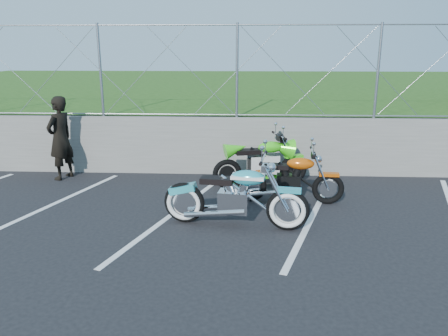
{
  "coord_description": "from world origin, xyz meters",
  "views": [
    {
      "loc": [
        1.21,
        -6.14,
        2.78
      ],
      "look_at": [
        0.83,
        1.3,
        0.73
      ],
      "focal_mm": 35.0,
      "sensor_mm": 36.0,
      "label": 1
    }
  ],
  "objects_px": {
    "naked_orange": "(291,181)",
    "person_standing": "(60,138)",
    "cruiser_turquoise": "(237,199)",
    "sportbike_green": "(262,164)"
  },
  "relations": [
    {
      "from": "naked_orange",
      "to": "person_standing",
      "type": "bearing_deg",
      "value": 168.42
    },
    {
      "from": "person_standing",
      "to": "cruiser_turquoise",
      "type": "bearing_deg",
      "value": 78.82
    },
    {
      "from": "cruiser_turquoise",
      "to": "sportbike_green",
      "type": "relative_size",
      "value": 1.18
    },
    {
      "from": "naked_orange",
      "to": "sportbike_green",
      "type": "distance_m",
      "value": 1.14
    },
    {
      "from": "cruiser_turquoise",
      "to": "naked_orange",
      "type": "bearing_deg",
      "value": 58.76
    },
    {
      "from": "cruiser_turquoise",
      "to": "naked_orange",
      "type": "relative_size",
      "value": 1.18
    },
    {
      "from": "cruiser_turquoise",
      "to": "sportbike_green",
      "type": "bearing_deg",
      "value": 86.07
    },
    {
      "from": "naked_orange",
      "to": "cruiser_turquoise",
      "type": "bearing_deg",
      "value": -125.95
    },
    {
      "from": "naked_orange",
      "to": "sportbike_green",
      "type": "relative_size",
      "value": 1.0
    },
    {
      "from": "sportbike_green",
      "to": "cruiser_turquoise",
      "type": "bearing_deg",
      "value": -118.5
    }
  ]
}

